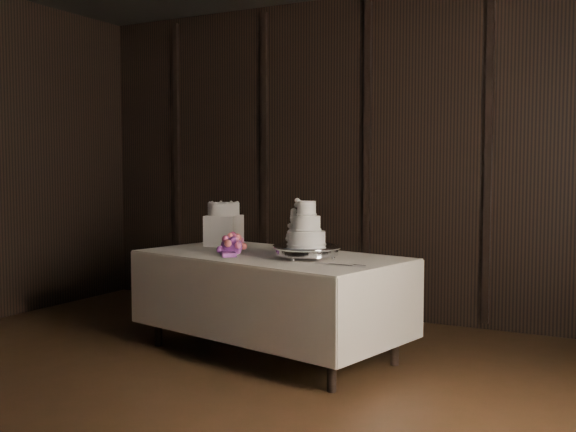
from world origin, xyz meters
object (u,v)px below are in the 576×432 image
(wedding_cake, at_px, (303,228))
(small_cake, at_px, (224,209))
(display_table, at_px, (270,300))
(cake_stand, at_px, (306,252))
(box_pedestal, at_px, (224,230))
(bouquet, at_px, (231,245))

(wedding_cake, xyz_separation_m, small_cake, (-0.95, 0.43, 0.09))
(display_table, distance_m, cake_stand, 0.53)
(box_pedestal, bearing_deg, small_cake, 0.00)
(cake_stand, xyz_separation_m, small_cake, (-0.97, 0.42, 0.26))
(cake_stand, distance_m, small_cake, 1.09)
(display_table, distance_m, bouquet, 0.50)
(display_table, distance_m, small_cake, 0.95)
(small_cake, bearing_deg, bouquet, -50.65)
(wedding_cake, distance_m, small_cake, 1.05)
(wedding_cake, relative_size, bouquet, 0.81)
(bouquet, bearing_deg, cake_stand, 0.94)
(wedding_cake, bearing_deg, cake_stand, 41.81)
(cake_stand, xyz_separation_m, box_pedestal, (-0.97, 0.42, 0.08))
(display_table, xyz_separation_m, small_cake, (-0.62, 0.32, 0.65))
(cake_stand, distance_m, box_pedestal, 1.06)
(display_table, distance_m, wedding_cake, 0.66)
(display_table, height_order, bouquet, bouquet)
(wedding_cake, bearing_deg, bouquet, -168.23)
(box_pedestal, distance_m, small_cake, 0.18)
(display_table, relative_size, bouquet, 5.49)
(wedding_cake, height_order, small_cake, wedding_cake)
(bouquet, xyz_separation_m, box_pedestal, (-0.35, 0.43, 0.06))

